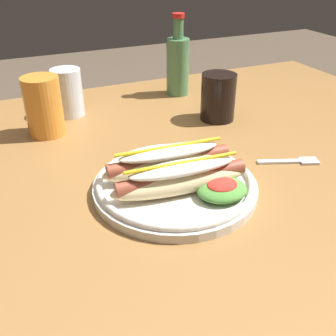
{
  "coord_description": "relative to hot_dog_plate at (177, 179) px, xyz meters",
  "views": [
    {
      "loc": [
        -0.29,
        -0.64,
        1.12
      ],
      "look_at": [
        -0.04,
        -0.09,
        0.77
      ],
      "focal_mm": 42.36,
      "sensor_mm": 36.0,
      "label": 1
    }
  ],
  "objects": [
    {
      "name": "hot_dog_plate",
      "position": [
        0.0,
        0.0,
        0.0
      ],
      "size": [
        0.29,
        0.29,
        0.08
      ],
      "color": "silver",
      "rests_on": "dining_table"
    },
    {
      "name": "soda_cup",
      "position": [
        0.23,
        0.25,
        0.03
      ],
      "size": [
        0.08,
        0.08,
        0.11
      ],
      "primitive_type": "cylinder",
      "color": "black",
      "rests_on": "dining_table"
    },
    {
      "name": "fork",
      "position": [
        0.25,
        -0.0,
        -0.02
      ],
      "size": [
        0.12,
        0.06,
        0.0
      ],
      "rotation": [
        0.0,
        0.0,
        -0.38
      ],
      "color": "silver",
      "rests_on": "dining_table"
    },
    {
      "name": "extra_cup",
      "position": [
        -0.17,
        0.34,
        0.04
      ],
      "size": [
        0.08,
        0.08,
        0.13
      ],
      "primitive_type": "cylinder",
      "color": "orange",
      "rests_on": "dining_table"
    },
    {
      "name": "glass_bottle",
      "position": [
        0.22,
        0.46,
        0.06
      ],
      "size": [
        0.06,
        0.06,
        0.22
      ],
      "color": "#4C7F51",
      "rests_on": "dining_table"
    },
    {
      "name": "water_cup",
      "position": [
        -0.09,
        0.43,
        0.03
      ],
      "size": [
        0.07,
        0.07,
        0.12
      ],
      "primitive_type": "cylinder",
      "color": "silver",
      "rests_on": "dining_table"
    },
    {
      "name": "dining_table",
      "position": [
        0.03,
        0.12,
        -0.11
      ],
      "size": [
        1.45,
        0.98,
        0.74
      ],
      "color": "olive",
      "rests_on": "ground_plane"
    }
  ]
}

